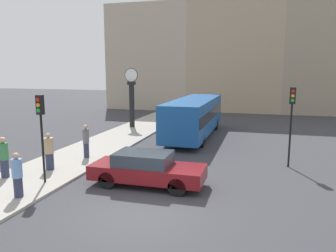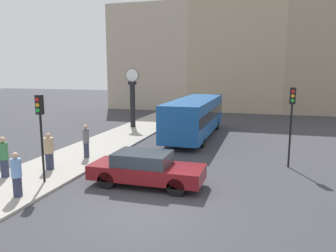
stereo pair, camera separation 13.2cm
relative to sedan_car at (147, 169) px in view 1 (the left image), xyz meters
The scene contains 12 objects.
ground_plane 2.62m from the sedan_car, 74.56° to the right, with size 120.00×120.00×0.00m, color #38383D.
sidewalk_corner 9.98m from the sedan_car, 119.47° to the left, with size 3.57×26.21×0.10m, color #A39E93.
building_row 27.19m from the sedan_car, 85.81° to the left, with size 28.38×5.00×18.03m.
sedan_car is the anchor object (origin of this frame).
bus_distant 10.24m from the sedan_car, 90.64° to the left, with size 2.44×9.85×2.61m.
traffic_light_near 4.54m from the sedan_car, 165.35° to the right, with size 0.26×0.24×3.51m.
traffic_light_far 7.35m from the sedan_car, 37.02° to the left, with size 0.26×0.24×3.78m.
street_clock 13.39m from the sedan_car, 114.56° to the left, with size 1.07×0.52×4.61m.
pedestrian_grey_jacket 5.13m from the sedan_car, 146.80° to the left, with size 0.32×0.32×1.72m.
pedestrian_blue_stripe 4.70m from the sedan_car, 146.07° to the right, with size 0.36×0.36×1.62m.
pedestrian_tan_coat 4.87m from the sedan_car, behind, with size 0.43×0.43×1.68m.
pedestrian_green_hoodie 6.05m from the sedan_car, behind, with size 0.38×0.38×1.73m.
Camera 1 is at (3.57, -9.37, 4.55)m, focal length 35.00 mm.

